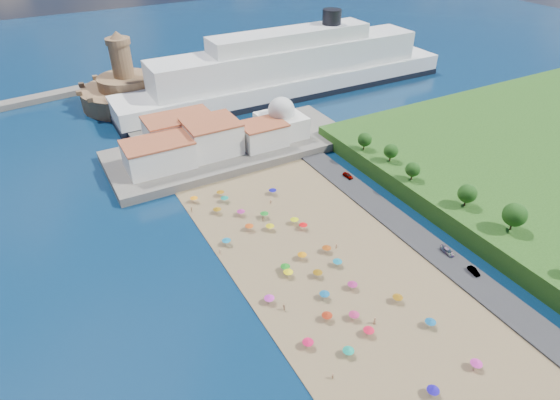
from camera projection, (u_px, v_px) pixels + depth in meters
ground at (314, 279)px, 117.21m from camera, size 700.00×700.00×0.00m
terrace at (232, 148)px, 173.63m from camera, size 90.00×36.00×3.00m
jetty at (147, 126)px, 190.44m from camera, size 18.00×70.00×2.40m
waterfront_buildings at (196, 139)px, 165.31m from camera, size 57.00×29.00×11.00m
domed_building at (281, 120)px, 176.10m from camera, size 16.00×16.00×15.00m
fortress at (127, 90)px, 209.28m from camera, size 40.00×40.00×32.40m
cruise_ship at (290, 71)px, 218.35m from camera, size 165.05×24.87×36.08m
beach_parasols at (335, 302)px, 107.70m from camera, size 31.19×114.72×2.20m
beachgoers at (300, 284)px, 114.08m from camera, size 30.40×96.21×1.88m
parked_cars at (408, 221)px, 135.38m from camera, size 1.94×57.86×1.41m
hillside_trees at (490, 209)px, 125.12m from camera, size 11.21×105.10×8.04m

